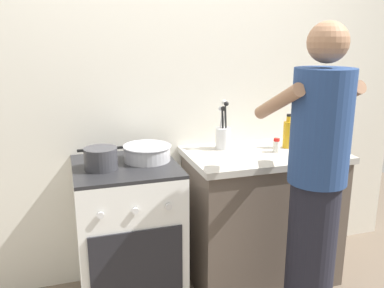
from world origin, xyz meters
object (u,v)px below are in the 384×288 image
(oil_bottle, at_px, (288,134))
(stove_range, at_px, (128,235))
(spice_bottle, at_px, (276,145))
(person, at_px, (315,189))
(mixing_bowl, at_px, (147,152))
(pot, at_px, (101,158))
(utensil_crock, at_px, (223,135))

(oil_bottle, bearing_deg, stove_range, -177.48)
(spice_bottle, relative_size, person, 0.05)
(stove_range, height_order, mixing_bowl, mixing_bowl)
(pot, distance_m, mixing_bowl, 0.29)
(mixing_bowl, xyz_separation_m, utensil_crock, (0.53, 0.11, 0.04))
(utensil_crock, distance_m, spice_bottle, 0.35)
(mixing_bowl, relative_size, utensil_crock, 0.90)
(pot, distance_m, spice_bottle, 1.11)
(utensil_crock, xyz_separation_m, person, (0.23, -0.74, -0.13))
(stove_range, distance_m, utensil_crock, 0.88)
(utensil_crock, bearing_deg, spice_bottle, -31.31)
(spice_bottle, xyz_separation_m, person, (-0.07, -0.56, -0.08))
(spice_bottle, bearing_deg, stove_range, 178.55)
(spice_bottle, bearing_deg, utensil_crock, 148.69)
(stove_range, distance_m, pot, 0.53)
(stove_range, height_order, utensil_crock, utensil_crock)
(utensil_crock, relative_size, person, 0.19)
(stove_range, xyz_separation_m, spice_bottle, (0.97, -0.02, 0.49))
(oil_bottle, bearing_deg, person, -107.08)
(spice_bottle, height_order, oil_bottle, oil_bottle)
(pot, relative_size, oil_bottle, 1.10)
(pot, relative_size, person, 0.15)
(mixing_bowl, distance_m, utensil_crock, 0.55)
(stove_range, relative_size, spice_bottle, 9.93)
(stove_range, relative_size, person, 0.53)
(mixing_bowl, distance_m, person, 0.99)
(mixing_bowl, bearing_deg, spice_bottle, -4.83)
(stove_range, xyz_separation_m, person, (0.90, -0.58, 0.41))
(pot, bearing_deg, stove_range, 14.94)
(stove_range, bearing_deg, spice_bottle, -1.45)
(stove_range, bearing_deg, mixing_bowl, 18.07)
(stove_range, xyz_separation_m, mixing_bowl, (0.14, 0.05, 0.50))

